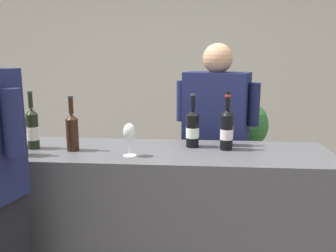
# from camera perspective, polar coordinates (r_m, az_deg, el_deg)

# --- Properties ---
(wall_back) EXTENTS (8.00, 0.10, 2.80)m
(wall_back) POSITION_cam_1_polar(r_m,az_deg,el_deg) (4.66, 0.63, 9.32)
(wall_back) COLOR beige
(wall_back) RESTS_ON ground_plane
(counter) EXTENTS (2.26, 0.57, 1.00)m
(counter) POSITION_cam_1_polar(r_m,az_deg,el_deg) (2.33, -4.17, -15.85)
(counter) COLOR #4C4C51
(counter) RESTS_ON ground_plane
(wine_bottle_0) EXTENTS (0.08, 0.08, 0.34)m
(wine_bottle_0) POSITION_cam_1_polar(r_m,az_deg,el_deg) (2.25, 9.46, -0.14)
(wine_bottle_0) COLOR black
(wine_bottle_0) RESTS_ON counter
(wine_bottle_1) EXTENTS (0.08, 0.08, 0.33)m
(wine_bottle_1) POSITION_cam_1_polar(r_m,az_deg,el_deg) (2.15, 9.39, -0.52)
(wine_bottle_1) COLOR black
(wine_bottle_1) RESTS_ON counter
(wine_bottle_2) EXTENTS (0.08, 0.08, 0.33)m
(wine_bottle_2) POSITION_cam_1_polar(r_m,az_deg,el_deg) (2.20, 3.96, -0.40)
(wine_bottle_2) COLOR black
(wine_bottle_2) RESTS_ON counter
(wine_bottle_3) EXTENTS (0.07, 0.07, 0.35)m
(wine_bottle_3) POSITION_cam_1_polar(r_m,az_deg,el_deg) (2.30, -20.90, -0.36)
(wine_bottle_3) COLOR black
(wine_bottle_3) RESTS_ON counter
(wine_bottle_4) EXTENTS (0.08, 0.08, 0.32)m
(wine_bottle_4) POSITION_cam_1_polar(r_m,az_deg,el_deg) (2.17, -22.75, -1.33)
(wine_bottle_4) COLOR black
(wine_bottle_4) RESTS_ON counter
(wine_bottle_5) EXTENTS (0.07, 0.07, 0.33)m
(wine_bottle_5) POSITION_cam_1_polar(r_m,az_deg,el_deg) (2.18, -15.11, -0.70)
(wine_bottle_5) COLOR black
(wine_bottle_5) RESTS_ON counter
(wine_glass) EXTENTS (0.08, 0.08, 0.19)m
(wine_glass) POSITION_cam_1_polar(r_m,az_deg,el_deg) (2.00, -6.22, -1.20)
(wine_glass) COLOR silver
(wine_glass) RESTS_ON counter
(person_server) EXTENTS (0.59, 0.36, 1.65)m
(person_server) POSITION_cam_1_polar(r_m,az_deg,el_deg) (2.70, 7.56, -5.20)
(person_server) COLOR black
(person_server) RESTS_ON ground_plane
(potted_shrub) EXTENTS (0.62, 0.53, 1.18)m
(potted_shrub) POSITION_cam_1_polar(r_m,az_deg,el_deg) (3.19, 10.50, -3.99)
(potted_shrub) COLOR brown
(potted_shrub) RESTS_ON ground_plane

